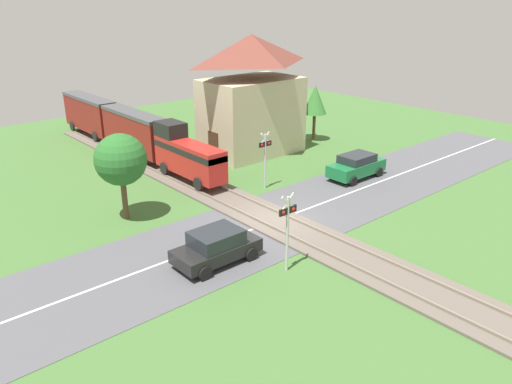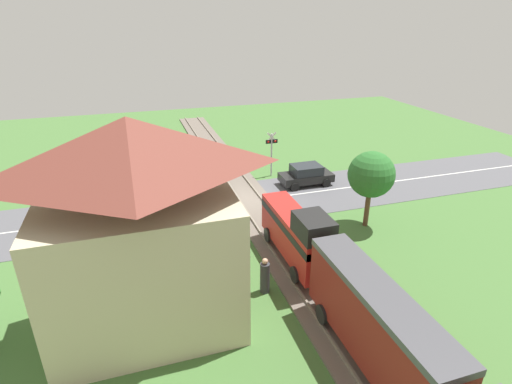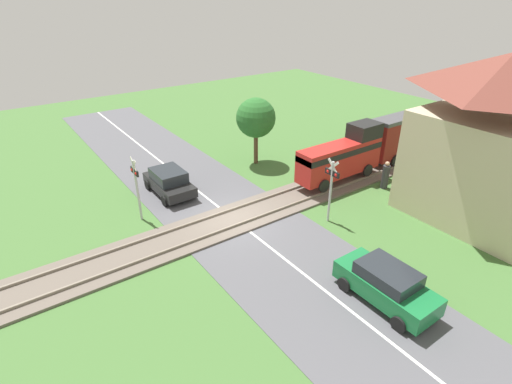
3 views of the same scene
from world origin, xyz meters
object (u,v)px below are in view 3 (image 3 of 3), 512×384
Objects in this scene: crossing_signal_west_approach at (136,181)px; pedestrian_by_station at (385,176)px; station_building at (489,145)px; car_near_crossing at (169,181)px; car_far_side at (386,284)px; train at (417,130)px; crossing_signal_east_approach at (331,183)px.

pedestrian_by_station is (4.93, 13.08, -1.39)m from crossing_signal_west_approach.
station_building is (9.78, 13.74, 1.88)m from crossing_signal_west_approach.
crossing_signal_west_approach reaches higher than car_near_crossing.
train is at bearing 121.55° from car_far_side.
station_building is at bearing 54.56° from crossing_signal_west_approach.
crossing_signal_west_approach is 16.97m from station_building.
car_near_crossing is 3.30m from crossing_signal_west_approach.
pedestrian_by_station reaches higher than car_far_side.
station_building reaches higher than crossing_signal_west_approach.
car_far_side is 0.47× the size of station_building.
car_near_crossing is 9.26m from crossing_signal_east_approach.
crossing_signal_west_approach is at bearing -154.59° from car_far_side.
crossing_signal_east_approach reaches higher than car_far_side.
car_near_crossing is 1.10× the size of crossing_signal_west_approach.
crossing_signal_west_approach is (-2.85, -18.79, 0.27)m from train.
car_far_side is 1.15× the size of crossing_signal_east_approach.
crossing_signal_east_approach is (7.48, 5.29, 1.39)m from car_near_crossing.
car_near_crossing is (-4.63, -16.38, -1.12)m from train.
car_far_side is 1.15× the size of crossing_signal_west_approach.
station_building is at bearing 99.15° from car_far_side.
pedestrian_by_station is at bearing 69.35° from crossing_signal_west_approach.
crossing_signal_west_approach is at bearing -110.65° from pedestrian_by_station.
train is 6.03× the size of crossing_signal_east_approach.
car_far_side is 2.31× the size of pedestrian_by_station.
crossing_signal_west_approach is at bearing -126.49° from crossing_signal_east_approach.
crossing_signal_east_approach is 0.41× the size of station_building.
station_building is at bearing 44.43° from car_near_crossing.
crossing_signal_east_approach is 2.00× the size of pedestrian_by_station.
pedestrian_by_station is at bearing -70.02° from train.
pedestrian_by_station is at bearing 128.59° from car_far_side.
pedestrian_by_station is at bearing -172.21° from station_building.
station_building reaches higher than pedestrian_by_station.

